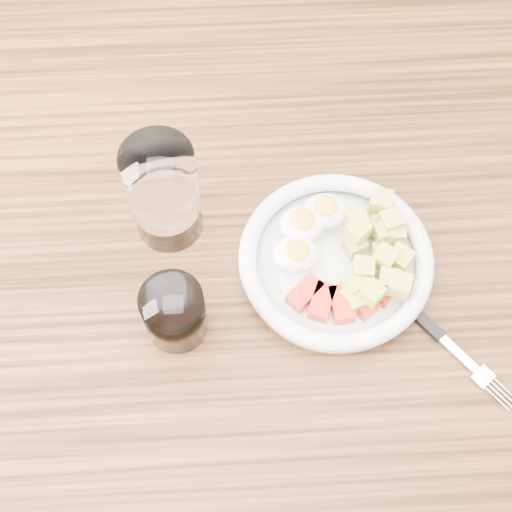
{
  "coord_description": "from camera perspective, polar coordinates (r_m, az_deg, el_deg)",
  "views": [
    {
      "loc": [
        -0.03,
        -0.33,
        1.5
      ],
      "look_at": [
        -0.01,
        0.01,
        0.8
      ],
      "focal_mm": 50.0,
      "sensor_mm": 36.0,
      "label": 1
    }
  ],
  "objects": [
    {
      "name": "bowl",
      "position": [
        0.8,
        6.45,
        -0.15
      ],
      "size": [
        0.22,
        0.22,
        0.06
      ],
      "color": "white",
      "rests_on": "dining_table"
    },
    {
      "name": "ground",
      "position": [
        1.54,
        0.4,
        -13.46
      ],
      "size": [
        4.0,
        4.0,
        0.0
      ],
      "primitive_type": "plane",
      "color": "brown",
      "rests_on": "ground"
    },
    {
      "name": "coffee_glass",
      "position": [
        0.75,
        -6.55,
        -4.54
      ],
      "size": [
        0.07,
        0.07,
        0.08
      ],
      "color": "white",
      "rests_on": "dining_table"
    },
    {
      "name": "water_glass",
      "position": [
        0.78,
        -7.4,
        5.04
      ],
      "size": [
        0.08,
        0.08,
        0.14
      ],
      "primitive_type": "cylinder",
      "color": "white",
      "rests_on": "dining_table"
    },
    {
      "name": "fork",
      "position": [
        0.8,
        13.6,
        -5.41
      ],
      "size": [
        0.13,
        0.16,
        0.01
      ],
      "color": "black",
      "rests_on": "dining_table"
    },
    {
      "name": "dining_table",
      "position": [
        0.9,
        0.67,
        -4.19
      ],
      "size": [
        1.5,
        0.9,
        0.77
      ],
      "color": "brown",
      "rests_on": "ground"
    }
  ]
}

